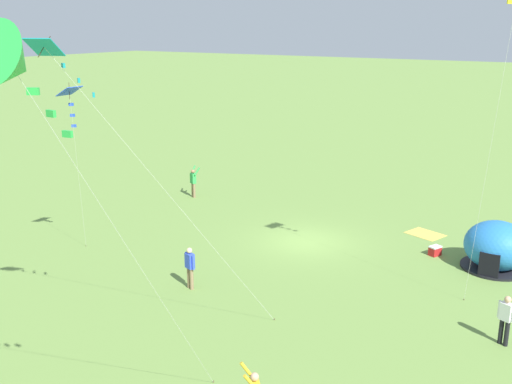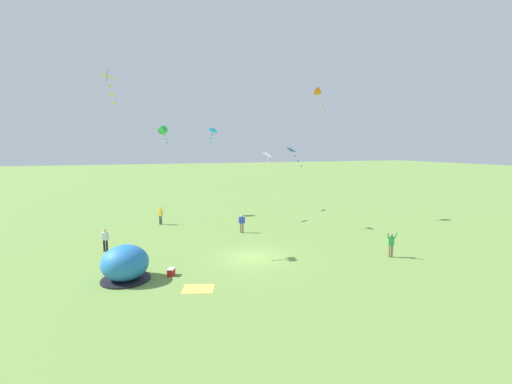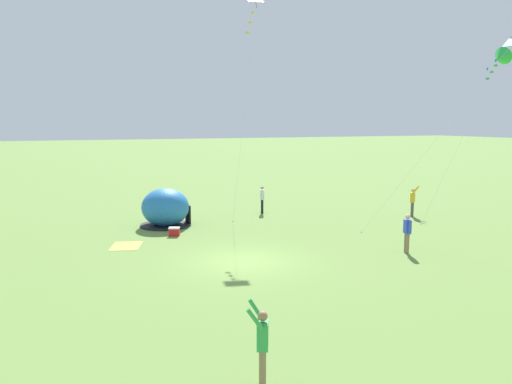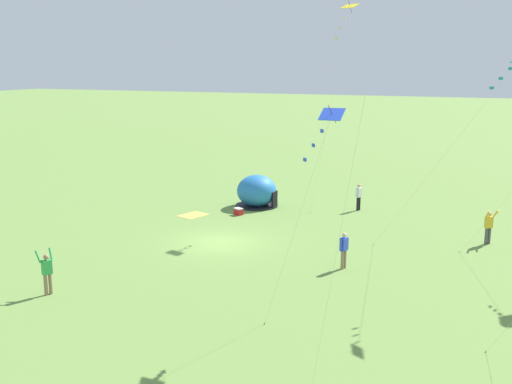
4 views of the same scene
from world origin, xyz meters
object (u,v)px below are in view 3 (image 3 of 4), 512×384
cooler_box (174,232)px  person_flying_kite (413,200)px  person_watching_sky (407,231)px  kite_yellow (254,9)px  kite_teal (506,50)px  kite_green (500,58)px  popup_tent (166,208)px  person_arms_raised (262,343)px  person_near_tent (262,198)px

cooler_box → person_flying_kite: 14.67m
person_watching_sky → kite_yellow: 15.63m
person_flying_kite → kite_teal: bearing=5.1°
person_flying_kite → person_watching_sky: person_flying_kite is taller
person_flying_kite → kite_teal: (5.61, 0.50, 8.17)m
cooler_box → kite_green: 22.04m
person_flying_kite → kite_yellow: (-3.76, -8.88, 11.18)m
popup_tent → person_arms_raised: popup_tent is taller
kite_yellow → popup_tent: bearing=-83.3°
kite_green → cooler_box: bearing=-94.5°
kite_green → kite_yellow: size_ratio=0.78×
person_flying_kite → person_arms_raised: same height
person_watching_sky → kite_teal: size_ratio=0.17×
person_watching_sky → kite_green: 15.27m
person_near_tent → kite_green: (5.66, 13.26, 8.60)m
person_near_tent → kite_teal: size_ratio=0.17×
popup_tent → kite_yellow: bearing=96.7°
person_flying_kite → person_watching_sky: 9.01m
popup_tent → person_near_tent: 6.66m
cooler_box → person_watching_sky: bearing=50.1°
person_arms_raised → kite_green: (-13.49, 21.62, 8.56)m
kite_yellow → cooler_box: bearing=-60.5°
kite_teal → kite_yellow: kite_yellow is taller
popup_tent → cooler_box: size_ratio=4.43×
kite_yellow → kite_teal: bearing=45.0°
cooler_box → person_near_tent: (-4.10, 6.65, 0.74)m
person_watching_sky → kite_teal: 10.52m
person_arms_raised → person_near_tent: (-19.15, 8.36, -0.03)m
person_flying_kite → kite_green: size_ratio=0.18×
person_near_tent → cooler_box: bearing=-58.3°
person_arms_raised → kite_teal: kite_teal is taller
cooler_box → kite_yellow: kite_yellow is taller
cooler_box → kite_teal: (6.12, 15.14, 8.95)m
person_flying_kite → person_watching_sky: bearing=-41.7°
person_arms_raised → person_near_tent: size_ratio=1.10×
cooler_box → person_arms_raised: person_arms_raised is taller
person_flying_kite → person_arms_raised: size_ratio=1.00×
popup_tent → person_arms_raised: 17.74m
person_watching_sky → person_near_tent: same height
cooler_box → person_arms_raised: 15.16m
cooler_box → person_flying_kite: person_flying_kite is taller
kite_teal → kite_yellow: size_ratio=0.75×
person_near_tent → kite_yellow: bearing=-46.6°
cooler_box → kite_green: size_ratio=0.06×
person_flying_kite → person_watching_sky: size_ratio=1.10×
kite_teal → popup_tent: bearing=-120.2°
popup_tent → kite_green: 21.92m
person_watching_sky → person_near_tent: size_ratio=1.00×
person_watching_sky → person_arms_raised: 12.98m
cooler_box → person_flying_kite: bearing=88.0°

